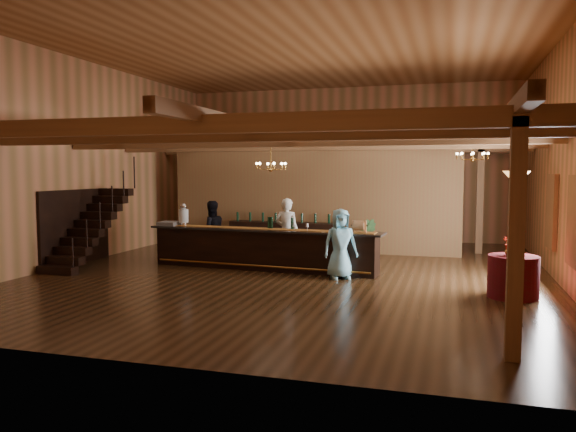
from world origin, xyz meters
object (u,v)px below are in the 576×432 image
(staff_second, at_px, (211,231))
(guest, at_px, (340,244))
(raffle_drum, at_px, (359,226))
(chandelier_right, at_px, (472,156))
(beverage_dispenser, at_px, (184,215))
(tasting_bar, at_px, (263,249))
(round_table, at_px, (513,277))
(floor_plant, at_px, (365,238))
(pendant_lamp, at_px, (516,176))
(bartender, at_px, (287,232))
(backbar_shelf, at_px, (282,237))
(chandelier_left, at_px, (271,166))

(staff_second, xyz_separation_m, guest, (3.92, -1.50, -0.02))
(raffle_drum, relative_size, chandelier_right, 0.43)
(beverage_dispenser, bearing_deg, guest, -11.73)
(tasting_bar, xyz_separation_m, round_table, (5.78, -1.67, -0.10))
(staff_second, relative_size, floor_plant, 1.48)
(chandelier_right, xyz_separation_m, pendant_lamp, (0.71, -3.57, -0.48))
(guest, xyz_separation_m, floor_plant, (0.08, 3.30, -0.25))
(round_table, relative_size, pendant_lamp, 1.08)
(tasting_bar, height_order, bartender, bartender)
(backbar_shelf, relative_size, guest, 2.03)
(pendant_lamp, height_order, guest, pendant_lamp)
(guest, bearing_deg, chandelier_right, 14.06)
(tasting_bar, distance_m, staff_second, 1.98)
(round_table, xyz_separation_m, pendant_lamp, (0.00, 0.00, 1.98))
(tasting_bar, height_order, raffle_drum, raffle_drum)
(chandelier_right, bearing_deg, raffle_drum, -140.11)
(round_table, relative_size, staff_second, 0.58)
(round_table, height_order, staff_second, staff_second)
(pendant_lamp, bearing_deg, staff_second, 161.89)
(tasting_bar, bearing_deg, beverage_dispenser, 178.77)
(guest, distance_m, floor_plant, 3.31)
(backbar_shelf, xyz_separation_m, pendant_lamp, (6.16, -4.59, 1.94))
(beverage_dispenser, bearing_deg, raffle_drum, -5.73)
(beverage_dispenser, bearing_deg, tasting_bar, -5.80)
(chandelier_left, distance_m, floor_plant, 3.73)
(backbar_shelf, height_order, guest, guest)
(staff_second, bearing_deg, tasting_bar, 116.42)
(backbar_shelf, bearing_deg, raffle_drum, -45.81)
(beverage_dispenser, xyz_separation_m, pendant_lamp, (8.11, -1.91, 1.09))
(backbar_shelf, relative_size, bartender, 1.86)
(round_table, bearing_deg, floor_plant, 129.89)
(chandelier_right, xyz_separation_m, bartender, (-4.65, -1.20, -1.99))
(pendant_lamp, relative_size, floor_plant, 0.79)
(tasting_bar, bearing_deg, backbar_shelf, 101.83)
(bartender, xyz_separation_m, guest, (1.70, -1.40, -0.08))
(pendant_lamp, bearing_deg, guest, 165.00)
(backbar_shelf, xyz_separation_m, guest, (2.51, -3.62, 0.35))
(beverage_dispenser, distance_m, raffle_drum, 4.85)
(backbar_shelf, bearing_deg, tasting_bar, -80.69)
(beverage_dispenser, bearing_deg, pendant_lamp, -13.21)
(raffle_drum, relative_size, floor_plant, 0.30)
(round_table, height_order, floor_plant, floor_plant)
(floor_plant, bearing_deg, chandelier_left, -132.19)
(beverage_dispenser, relative_size, round_table, 0.62)
(raffle_drum, height_order, staff_second, staff_second)
(tasting_bar, bearing_deg, floor_plant, 54.25)
(tasting_bar, relative_size, pendant_lamp, 6.91)
(bartender, bearing_deg, chandelier_left, 56.14)
(chandelier_left, bearing_deg, beverage_dispenser, -178.51)
(raffle_drum, distance_m, floor_plant, 2.94)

